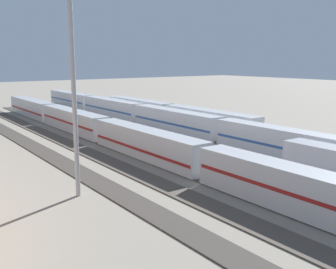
# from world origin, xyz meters

# --- Properties ---
(ground_plane) EXTENTS (400.00, 400.00, 0.00)m
(ground_plane) POSITION_xyz_m (0.00, 0.00, 0.00)
(ground_plane) COLOR gray
(track_bed_0) EXTENTS (140.00, 2.80, 0.12)m
(track_bed_0) POSITION_xyz_m (0.00, -15.00, 0.06)
(track_bed_0) COLOR #4C443D
(track_bed_0) RESTS_ON ground_plane
(track_bed_1) EXTENTS (140.00, 2.80, 0.12)m
(track_bed_1) POSITION_xyz_m (0.00, -10.00, 0.06)
(track_bed_1) COLOR #3D3833
(track_bed_1) RESTS_ON ground_plane
(track_bed_2) EXTENTS (140.00, 2.80, 0.12)m
(track_bed_2) POSITION_xyz_m (0.00, -5.00, 0.06)
(track_bed_2) COLOR #4C443D
(track_bed_2) RESTS_ON ground_plane
(track_bed_3) EXTENTS (140.00, 2.80, 0.12)m
(track_bed_3) POSITION_xyz_m (0.00, 0.00, 0.06)
(track_bed_3) COLOR #3D3833
(track_bed_3) RESTS_ON ground_plane
(track_bed_4) EXTENTS (140.00, 2.80, 0.12)m
(track_bed_4) POSITION_xyz_m (0.00, 5.00, 0.06)
(track_bed_4) COLOR #3D3833
(track_bed_4) RESTS_ON ground_plane
(track_bed_5) EXTENTS (140.00, 2.80, 0.12)m
(track_bed_5) POSITION_xyz_m (0.00, 10.00, 0.06)
(track_bed_5) COLOR #4C443D
(track_bed_5) RESTS_ON ground_plane
(track_bed_6) EXTENTS (140.00, 2.80, 0.12)m
(track_bed_6) POSITION_xyz_m (0.00, 15.00, 0.06)
(track_bed_6) COLOR #3D3833
(track_bed_6) RESTS_ON ground_plane
(train_on_track_4) EXTENTS (119.80, 3.06, 3.80)m
(train_on_track_4) POSITION_xyz_m (0.62, 5.00, 2.01)
(train_on_track_4) COLOR #B7BABF
(train_on_track_4) RESTS_ON ground_plane
(train_on_track_0) EXTENTS (47.20, 3.06, 3.80)m
(train_on_track_0) POSITION_xyz_m (22.57, -15.00, 2.00)
(train_on_track_0) COLOR silver
(train_on_track_0) RESTS_ON ground_plane
(train_on_track_1) EXTENTS (139.00, 3.06, 4.40)m
(train_on_track_1) POSITION_xyz_m (4.22, -10.00, 2.04)
(train_on_track_1) COLOR #285193
(train_on_track_1) RESTS_ON ground_plane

